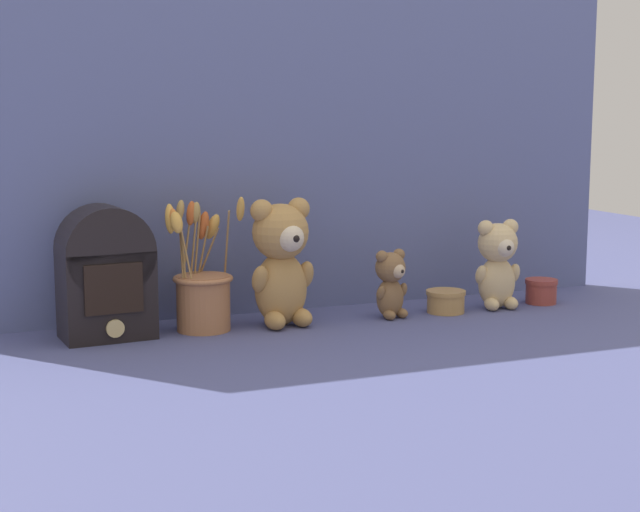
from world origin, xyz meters
TOP-DOWN VIEW (x-y plane):
  - ground_plane at (0.00, 0.00)m, footprint 4.00×4.00m
  - backdrop_wall at (0.00, 0.17)m, footprint 1.61×0.02m
  - teddy_bear_large at (-0.09, 0.02)m, footprint 0.15×0.14m
  - teddy_bear_medium at (0.43, -0.00)m, footprint 0.11×0.10m
  - teddy_bear_small at (0.16, -0.00)m, footprint 0.08×0.08m
  - flower_vase at (-0.26, 0.04)m, footprint 0.17×0.14m
  - vintage_radio at (-0.45, 0.04)m, footprint 0.19×0.13m
  - decorative_tin_tall at (0.30, 0.00)m, footprint 0.09×0.09m
  - decorative_tin_short at (0.56, 0.01)m, footprint 0.08×0.08m

SIDE VIEW (x-z plane):
  - ground_plane at x=0.00m, z-range 0.00..0.00m
  - decorative_tin_tall at x=0.30m, z-range 0.00..0.05m
  - decorative_tin_short at x=0.56m, z-range 0.00..0.06m
  - teddy_bear_small at x=0.16m, z-range 0.00..0.15m
  - flower_vase at x=-0.26m, z-range -0.06..0.22m
  - teddy_bear_medium at x=0.43m, z-range 0.00..0.21m
  - vintage_radio at x=-0.45m, z-range 0.00..0.27m
  - teddy_bear_large at x=-0.09m, z-range 0.01..0.28m
  - backdrop_wall at x=0.00m, z-range 0.00..0.79m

